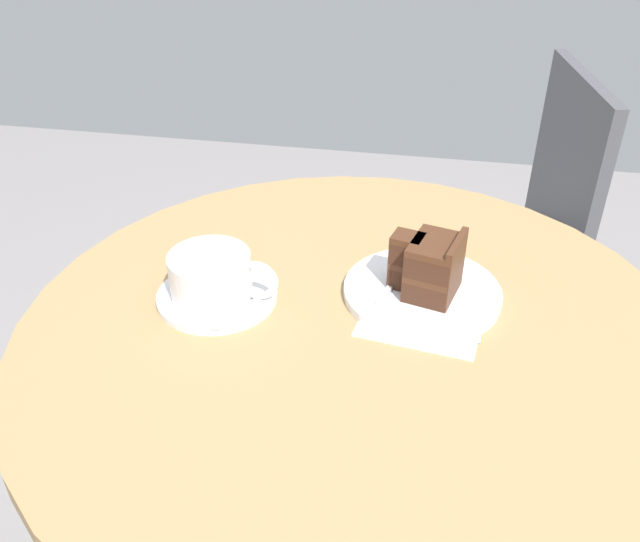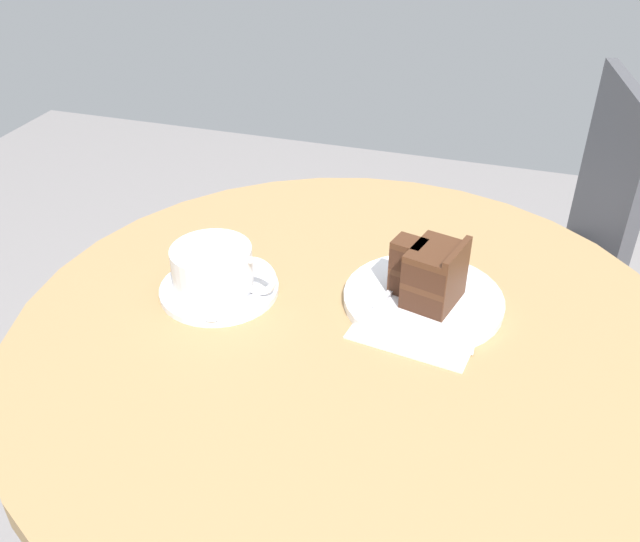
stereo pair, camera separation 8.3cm
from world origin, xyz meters
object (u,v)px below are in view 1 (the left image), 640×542
at_px(cake_plate, 422,292).
at_px(cafe_chair, 510,235).
at_px(cake_slice, 430,266).
at_px(coffee_cup, 212,275).
at_px(teaspoon, 233,315).
at_px(napkin, 425,308).
at_px(saucer, 217,296).
at_px(fork, 405,265).

relative_size(cake_plate, cafe_chair, 0.23).
bearing_deg(cake_slice, cafe_chair, 74.65).
distance_m(coffee_cup, teaspoon, 0.06).
bearing_deg(cafe_chair, napkin, -24.70).
relative_size(saucer, teaspoon, 1.78).
relative_size(cake_slice, fork, 0.62).
bearing_deg(cafe_chair, teaspoon, -39.33).
relative_size(saucer, cake_plate, 0.76).
height_order(coffee_cup, cake_plate, coffee_cup).
bearing_deg(teaspoon, cafe_chair, -179.75).
height_order(coffee_cup, cafe_chair, cafe_chair).
distance_m(cake_slice, cafe_chair, 0.68).
relative_size(coffee_cup, napkin, 0.83).
distance_m(coffee_cup, fork, 0.25).
relative_size(fork, napkin, 0.92).
xyz_separation_m(teaspoon, cake_slice, (0.23, 0.09, 0.04)).
xyz_separation_m(cake_plate, cake_slice, (0.01, -0.01, 0.04)).
bearing_deg(teaspoon, cake_slice, 141.84).
height_order(cake_plate, napkin, cake_plate).
xyz_separation_m(fork, napkin, (0.03, -0.07, -0.01)).
height_order(teaspoon, fork, fork).
relative_size(coffee_cup, cake_slice, 1.46).
height_order(cake_plate, cafe_chair, cafe_chair).
bearing_deg(teaspoon, saucer, -112.56).
bearing_deg(fork, saucer, 127.98).
distance_m(cake_plate, napkin, 0.03).
distance_m(fork, napkin, 0.08).
height_order(coffee_cup, teaspoon, coffee_cup).
bearing_deg(cake_slice, coffee_cup, -168.59).
height_order(teaspoon, napkin, teaspoon).
distance_m(cake_slice, napkin, 0.05).
bearing_deg(cake_plate, fork, 120.39).
xyz_separation_m(saucer, coffee_cup, (-0.00, -0.00, 0.03)).
distance_m(cake_plate, cafe_chair, 0.66).
xyz_separation_m(napkin, cafe_chair, (0.17, 0.62, -0.23)).
bearing_deg(napkin, saucer, -174.48).
distance_m(fork, cafe_chair, 0.63).
relative_size(saucer, napkin, 0.92).
bearing_deg(coffee_cup, napkin, 6.45).
relative_size(saucer, coffee_cup, 1.11).
relative_size(coffee_cup, fork, 0.90).
height_order(teaspoon, cake_slice, cake_slice).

